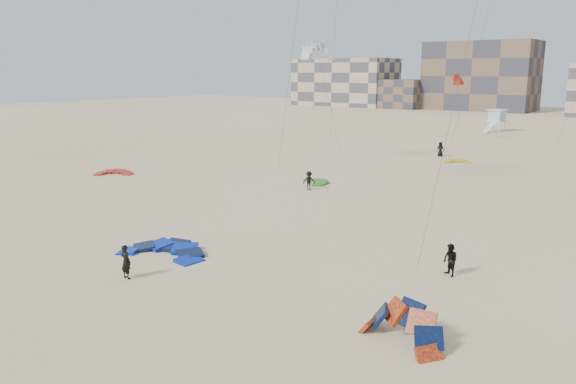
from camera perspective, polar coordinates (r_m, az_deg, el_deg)
The scene contains 16 objects.
ground at distance 31.16m, azimuth -12.47°, elevation -7.26°, with size 320.00×320.00×0.00m, color beige.
kite_ground_blue at distance 33.00m, azimuth -12.48°, elevation -6.16°, with size 4.78×4.97×0.80m, color #0727D8, non-canonical shape.
kite_ground_orange at distance 22.79m, azimuth 11.39°, elevation -14.69°, with size 3.59×2.63×2.45m, color #FF501C, non-canonical shape.
kite_ground_red at distance 59.60m, azimuth -17.26°, elevation 1.74°, with size 3.53×3.72×0.66m, color #B30D0A, non-canonical shape.
kite_ground_green at distance 52.50m, azimuth 2.85°, elevation 0.92°, with size 2.97×3.15×0.41m, color #2E9016, non-canonical shape.
kite_ground_yellow at distance 67.04m, azimuth 16.76°, elevation 2.87°, with size 2.77×2.89×0.62m, color #D19D05, non-canonical shape.
kitesurfer_main at distance 29.42m, azimuth -16.14°, elevation -6.82°, with size 0.64×0.42×1.76m, color black.
kitesurfer_b at distance 29.79m, azimuth 16.16°, elevation -6.67°, with size 0.81×0.63×1.68m, color black.
kitesurfer_c at distance 49.18m, azimuth 2.15°, elevation 1.15°, with size 1.07×0.62×1.66m, color black.
kitesurfer_e at distance 71.34m, azimuth 15.22°, elevation 4.22°, with size 0.87×0.57×1.78m, color black.
kite_fly_grey at distance 62.81m, azimuth 3.04°, elevation 13.92°, with size 6.29×4.85×12.76m.
kite_fly_red at distance 87.29m, azimuth 16.87°, elevation 10.77°, with size 3.96×5.65×9.11m.
lifeguard_tower_far at distance 104.44m, azimuth 20.44°, elevation 6.82°, with size 3.13×5.46×3.81m.
condo_west_a at distance 175.25m, azimuth 5.80°, elevation 11.03°, with size 30.00×15.00×14.00m, color tan.
condo_west_b at distance 161.50m, azimuth 18.96°, elevation 11.07°, with size 28.00×14.00×18.00m, color brown.
condo_fill_left at distance 163.82m, azimuth 11.43°, elevation 9.73°, with size 12.00×10.00×8.00m, color brown.
Camera 1 is at (22.81, -18.62, 10.19)m, focal length 35.00 mm.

